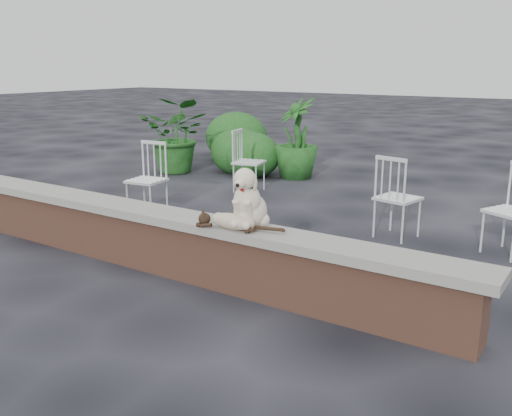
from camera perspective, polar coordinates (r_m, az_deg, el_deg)
The scene contains 12 objects.
ground at distance 5.58m, azimuth -9.91°, elevation -5.96°, with size 60.00×60.00×0.00m, color black.
brick_wall at distance 5.50m, azimuth -10.02°, elevation -3.52°, with size 6.00×0.30×0.50m, color brown.
capstone at distance 5.41m, azimuth -10.15°, elevation -0.60°, with size 6.20×0.40×0.08m, color slate.
dog at distance 4.72m, azimuth -0.58°, elevation 1.21°, with size 0.35×0.46×0.53m, color beige, non-canonical shape.
cat at distance 4.69m, azimuth -2.41°, elevation -1.26°, with size 0.90×0.22×0.15m, color tan, non-canonical shape.
chair_d at distance 6.30m, azimuth 24.34°, elevation -0.20°, with size 0.56×0.56×0.94m, color white, non-canonical shape.
chair_a at distance 7.42m, azimuth -11.00°, elevation 2.87°, with size 0.56×0.56×0.94m, color white, non-canonical shape.
chair_e at distance 8.65m, azimuth -0.72°, elevation 4.76°, with size 0.56×0.56×0.94m, color white, non-canonical shape.
chair_c at distance 6.52m, azimuth 14.13°, elevation 1.11°, with size 0.56×0.56×0.94m, color white, non-canonical shape.
potted_plant_a at distance 10.26m, azimuth -7.94°, elevation 7.30°, with size 1.21×1.05×1.34m, color #1A3C11.
potted_plant_b at distance 9.68m, azimuth 4.12°, elevation 7.06°, with size 0.77×0.77×1.37m, color #1A3C11.
shrubbery at distance 10.79m, azimuth -1.57°, elevation 6.38°, with size 2.37×2.29×1.02m.
Camera 1 is at (3.64, -3.76, 1.92)m, focal length 39.66 mm.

